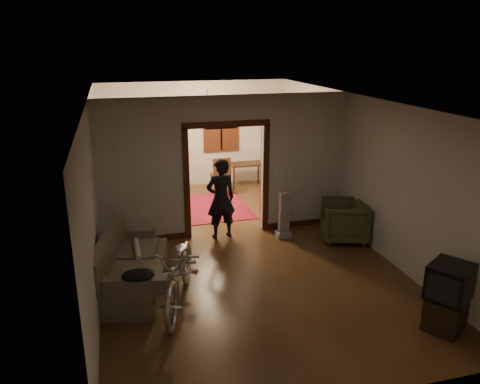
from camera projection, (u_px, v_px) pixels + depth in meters
name	position (u px, v px, depth m)	size (l,w,h in m)	color
floor	(236.00, 247.00, 9.00)	(5.00, 8.50, 0.01)	#3E2714
ceiling	(235.00, 100.00, 8.14)	(5.00, 8.50, 0.01)	white
wall_back	(195.00, 135.00, 12.47)	(5.00, 0.02, 2.80)	beige
wall_left	(94.00, 187.00, 7.94)	(0.02, 8.50, 2.80)	beige
wall_right	(358.00, 168.00, 9.20)	(0.02, 8.50, 2.80)	beige
partition_wall	(226.00, 167.00, 9.26)	(5.00, 0.14, 2.80)	beige
door_casing	(226.00, 181.00, 9.35)	(1.74, 0.20, 2.32)	#3E1C0E
far_window	(221.00, 128.00, 12.57)	(0.98, 0.06, 1.28)	black
chandelier	(207.00, 107.00, 10.58)	(0.24, 0.24, 0.24)	#FFE0A5
light_switch	(277.00, 171.00, 9.50)	(0.08, 0.01, 0.12)	silver
sofa	(132.00, 261.00, 7.37)	(0.90, 2.00, 0.92)	brown
rolled_paper	(137.00, 249.00, 7.65)	(0.09, 0.09, 0.74)	beige
jacket	(138.00, 275.00, 6.48)	(0.46, 0.34, 0.13)	black
bicycle	(180.00, 271.00, 6.89)	(0.71, 2.04, 1.07)	silver
armchair	(344.00, 221.00, 9.21)	(0.85, 0.88, 0.80)	#444527
tv_stand	(445.00, 314.00, 6.37)	(0.50, 0.46, 0.46)	black
crt_tv	(450.00, 281.00, 6.22)	(0.56, 0.50, 0.48)	black
vacuum	(284.00, 215.00, 9.30)	(0.29, 0.23, 0.95)	gray
person	(221.00, 199.00, 9.21)	(0.59, 0.39, 1.62)	black
oriental_rug	(213.00, 207.00, 11.15)	(1.59, 2.09, 0.02)	maroon
locker	(144.00, 160.00, 11.76)	(0.92, 0.51, 1.85)	#2B341F
globe	(141.00, 120.00, 11.45)	(0.27, 0.27, 0.27)	#1E5972
desk	(246.00, 175.00, 12.60)	(0.89, 0.50, 0.66)	#331E11
desk_chair	(220.00, 176.00, 11.93)	(0.45, 0.45, 1.01)	#331E11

